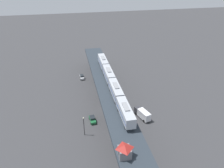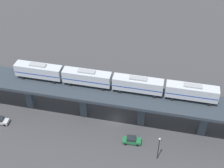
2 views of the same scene
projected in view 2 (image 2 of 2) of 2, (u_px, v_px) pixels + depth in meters
The scene contains 7 objects.
ground_plane at pixel (116, 119), 80.93m from camera, with size 400.00×400.00×0.00m, color #38383A.
elevated_viaduct at pixel (116, 97), 76.21m from camera, with size 9.35×92.08×8.89m.
subway_train at pixel (112, 81), 75.07m from camera, with size 3.35×49.83×4.45m.
street_car_green at pixel (132, 140), 74.16m from camera, with size 2.23×4.53×1.89m.
street_car_silver at pixel (0, 120), 79.29m from camera, with size 2.11×4.48×1.89m.
delivery_truck at pixel (148, 92), 86.86m from camera, with size 4.24×7.54×3.20m.
street_lamp at pixel (159, 147), 68.53m from camera, with size 0.44×0.44×6.94m.
Camera 2 is at (56.32, 10.83, 57.84)m, focal length 50.00 mm.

